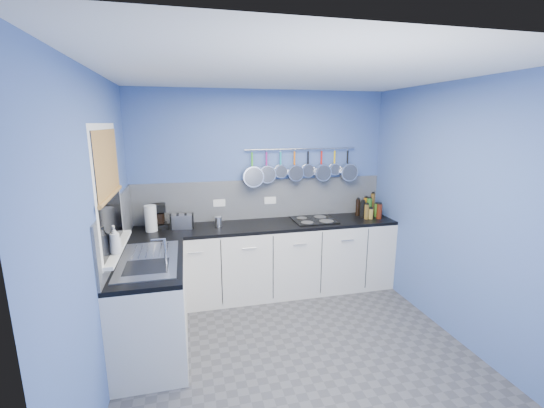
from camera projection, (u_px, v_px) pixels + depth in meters
name	position (u px, v px, depth m)	size (l,w,h in m)	color
floor	(295.00, 349.00, 3.45)	(3.20, 3.00, 0.02)	#47474C
ceiling	(300.00, 71.00, 2.89)	(3.20, 3.00, 0.02)	white
wall_back	(262.00, 191.00, 4.60)	(3.20, 0.02, 2.50)	#445EA1
wall_front	(391.00, 304.00, 1.74)	(3.20, 0.02, 2.50)	#445EA1
wall_left	(100.00, 235.00, 2.80)	(0.02, 3.00, 2.50)	#445EA1
wall_right	(454.00, 212.00, 3.53)	(0.02, 3.00, 2.50)	#445EA1
backsplash_back	(262.00, 199.00, 4.60)	(3.20, 0.02, 0.50)	gray
backsplash_left	(118.00, 226.00, 3.40)	(0.02, 1.80, 0.50)	gray
cabinet_run_back	(267.00, 260.00, 4.49)	(3.20, 0.60, 0.86)	silver
worktop_back	(267.00, 225.00, 4.39)	(3.20, 0.60, 0.04)	black
cabinet_run_left	(153.00, 307.00, 3.34)	(0.60, 1.20, 0.86)	silver
worktop_left	(149.00, 262.00, 3.24)	(0.60, 1.20, 0.04)	black
window_frame	(109.00, 190.00, 3.03)	(0.01, 1.00, 1.10)	white
window_glass	(109.00, 190.00, 3.03)	(0.01, 0.90, 1.00)	black
bamboo_blind	(108.00, 163.00, 2.98)	(0.01, 0.90, 0.55)	#B57842
window_sill	(118.00, 248.00, 3.15)	(0.10, 0.98, 0.03)	white
sink_unit	(149.00, 259.00, 3.23)	(0.50, 0.95, 0.01)	silver
mixer_tap	(165.00, 251.00, 3.07)	(0.12, 0.08, 0.26)	silver
socket_left	(219.00, 203.00, 4.47)	(0.15, 0.01, 0.09)	white
socket_right	(270.00, 200.00, 4.62)	(0.15, 0.01, 0.09)	white
pot_rail	(301.00, 149.00, 4.54)	(0.02, 0.02, 1.45)	silver
soap_bottle_a	(115.00, 240.00, 2.94)	(0.09, 0.09, 0.24)	white
soap_bottle_b	(116.00, 242.00, 2.98)	(0.08, 0.08, 0.17)	white
paper_towel	(151.00, 218.00, 4.06)	(0.13, 0.13, 0.30)	white
coffee_maker	(159.00, 216.00, 4.18)	(0.16, 0.18, 0.28)	black
toaster	(182.00, 221.00, 4.20)	(0.25, 0.14, 0.16)	silver
canister	(218.00, 222.00, 4.26)	(0.08, 0.08, 0.12)	silver
hob	(314.00, 220.00, 4.54)	(0.52, 0.46, 0.01)	black
pan_0	(252.00, 168.00, 4.43)	(0.26, 0.13, 0.45)	silver
pan_1	(267.00, 166.00, 4.47)	(0.22, 0.09, 0.41)	silver
pan_2	(281.00, 164.00, 4.51)	(0.17, 0.07, 0.36)	silver
pan_3	(294.00, 165.00, 4.55)	(0.21, 0.11, 0.40)	silver
pan_4	(308.00, 163.00, 4.59)	(0.17, 0.06, 0.36)	silver
pan_5	(321.00, 165.00, 4.64)	(0.22, 0.11, 0.41)	silver
pan_6	(335.00, 162.00, 4.67)	(0.15, 0.07, 0.34)	silver
pan_7	(347.00, 165.00, 4.72)	(0.23, 0.11, 0.42)	silver
condiment_0	(372.00, 204.00, 4.79)	(0.05, 0.05, 0.29)	brown
condiment_1	(366.00, 206.00, 4.79)	(0.06, 0.06, 0.23)	#8C5914
condiment_2	(358.00, 207.00, 4.76)	(0.05, 0.05, 0.22)	black
condiment_3	(376.00, 210.00, 4.70)	(0.05, 0.05, 0.17)	#3F721E
condiment_4	(369.00, 208.00, 4.67)	(0.07, 0.07, 0.25)	#265919
condiment_5	(363.00, 209.00, 4.68)	(0.07, 0.07, 0.21)	black
condiment_6	(379.00, 211.00, 4.60)	(0.07, 0.07, 0.19)	#4C190C
condiment_7	(371.00, 214.00, 4.60)	(0.07, 0.07, 0.13)	olive
condiment_8	(367.00, 212.00, 4.59)	(0.06, 0.06, 0.19)	brown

